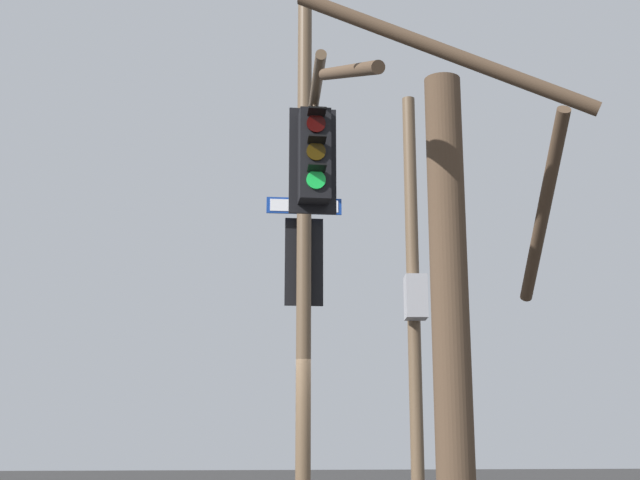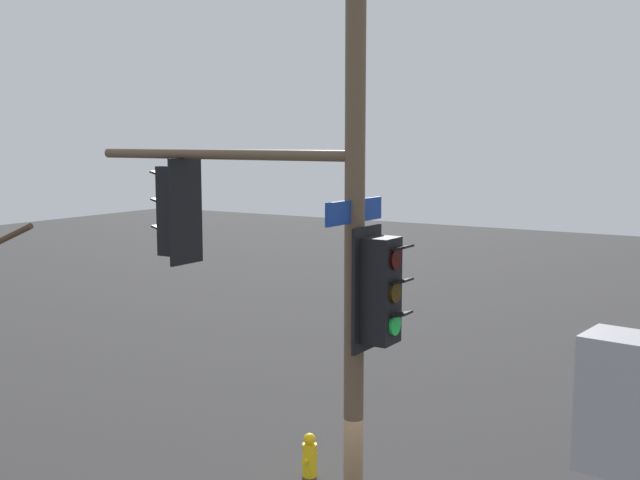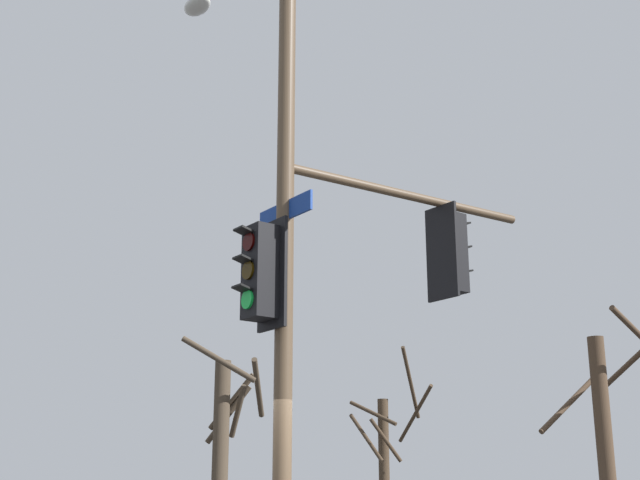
{
  "view_description": "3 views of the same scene",
  "coord_description": "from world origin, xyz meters",
  "views": [
    {
      "loc": [
        -1.21,
        -11.97,
        1.3
      ],
      "look_at": [
        0.34,
        -0.25,
        4.13
      ],
      "focal_mm": 48.74,
      "sensor_mm": 36.0,
      "label": 1
    },
    {
      "loc": [
        7.08,
        3.96,
        5.45
      ],
      "look_at": [
        0.12,
        -0.27,
        4.4
      ],
      "focal_mm": 42.84,
      "sensor_mm": 36.0,
      "label": 2
    },
    {
      "loc": [
        -7.9,
        5.82,
        1.52
      ],
      "look_at": [
        0.09,
        -0.3,
        4.44
      ],
      "focal_mm": 48.49,
      "sensor_mm": 36.0,
      "label": 3
    }
  ],
  "objects": [
    {
      "name": "secondary_pole_assembly",
      "position": [
        2.6,
        3.55,
        3.99
      ],
      "size": [
        0.45,
        0.75,
        7.99
      ],
      "rotation": [
        0.0,
        0.0,
        4.59
      ],
      "color": "brown",
      "rests_on": "ground"
    },
    {
      "name": "bare_tree_behind_pole",
      "position": [
        0.44,
        -6.29,
        2.18
      ],
      "size": [
        1.97,
        1.82,
        4.25
      ],
      "color": "#4D3929",
      "rests_on": "ground"
    },
    {
      "name": "main_signal_pole_assembly",
      "position": [
        0.31,
        -0.37,
        4.94
      ],
      "size": [
        3.64,
        4.5,
        9.44
      ],
      "rotation": [
        0.0,
        0.0,
        4.64
      ],
      "color": "brown",
      "rests_on": "ground"
    }
  ]
}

